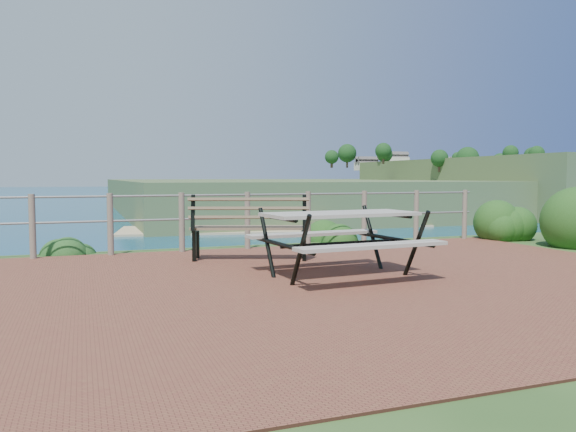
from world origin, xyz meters
The scene contains 10 objects.
ground centered at (0.00, 0.00, 0.00)m, with size 10.00×7.00×0.12m, color brown.
ocean centered at (0.00, 200.00, 0.00)m, with size 1200.00×1200.00×0.00m, color #136874.
safety_railing centered at (0.00, 3.35, 0.57)m, with size 9.40×0.10×1.00m.
distant_bay centered at (173.07, 202.61, -1.52)m, with size 290.00×232.36×24.00m.
picnic_table centered at (0.35, 0.30, 0.52)m, with size 1.99×1.67×0.82m.
park_bench centered at (-0.33, 2.08, 0.66)m, with size 1.83×1.01×1.00m.
shrub_right_front centered at (5.67, 1.84, 0.00)m, with size 1.48×1.48×2.09m, color #1E4716.
shrub_right_edge centered at (5.29, 3.25, 0.00)m, with size 0.98×0.98×1.41m, color #1E4716.
shrub_lip_west centered at (-2.99, 3.89, 0.00)m, with size 0.77×0.77×0.50m, color #1C481B.
shrub_lip_east centered at (2.04, 4.05, 0.00)m, with size 0.86×0.86×0.63m, color #1E4716.
Camera 1 is at (-2.72, -6.11, 1.28)m, focal length 35.00 mm.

